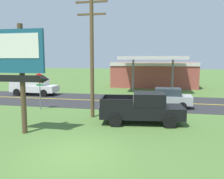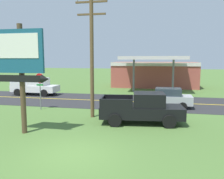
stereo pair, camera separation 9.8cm
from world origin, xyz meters
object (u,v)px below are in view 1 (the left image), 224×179
at_px(gas_station, 154,74).
at_px(car_silver_near_lane, 166,98).
at_px(stop_sign, 40,85).
at_px(pickup_black_parked_on_lawn, 143,108).
at_px(motel_sign, 21,62).
at_px(utility_pole, 92,53).
at_px(pickup_white_on_road, 35,87).

relative_size(gas_station, car_silver_near_lane, 2.86).
bearing_deg(stop_sign, pickup_black_parked_on_lawn, -16.12).
height_order(motel_sign, car_silver_near_lane, motel_sign).
relative_size(utility_pole, pickup_white_on_road, 1.60).
relative_size(utility_pole, gas_station, 0.70).
xyz_separation_m(gas_station, pickup_white_on_road, (-12.91, -10.96, -0.98)).
bearing_deg(pickup_white_on_road, stop_sign, -57.62).
height_order(pickup_black_parked_on_lawn, car_silver_near_lane, pickup_black_parked_on_lawn).
xyz_separation_m(gas_station, pickup_black_parked_on_lawn, (-0.10, -20.31, -0.98)).
distance_m(utility_pole, pickup_black_parked_on_lawn, 5.11).
xyz_separation_m(stop_sign, pickup_white_on_road, (-4.39, 6.92, -1.06)).
distance_m(utility_pole, car_silver_near_lane, 7.77).
distance_m(gas_station, car_silver_near_lane, 15.08).
bearing_deg(stop_sign, motel_sign, -69.17).
bearing_deg(gas_station, pickup_white_on_road, -139.68).
bearing_deg(utility_pole, pickup_white_on_road, 137.45).
bearing_deg(pickup_black_parked_on_lawn, utility_pole, 166.26).
distance_m(motel_sign, utility_pole, 5.12).
bearing_deg(utility_pole, pickup_black_parked_on_lawn, -13.74).
relative_size(gas_station, pickup_black_parked_on_lawn, 2.22).
bearing_deg(utility_pole, gas_station, 79.29).
bearing_deg(pickup_white_on_road, gas_station, 40.32).
xyz_separation_m(motel_sign, stop_sign, (-2.26, 5.94, -1.91)).
bearing_deg(car_silver_near_lane, pickup_black_parked_on_lawn, -106.65).
bearing_deg(utility_pole, motel_sign, -120.58).
bearing_deg(pickup_white_on_road, motel_sign, -62.66).
height_order(gas_station, car_silver_near_lane, gas_station).
height_order(motel_sign, pickup_black_parked_on_lawn, motel_sign).
bearing_deg(utility_pole, car_silver_near_lane, 40.86).
xyz_separation_m(utility_pole, pickup_black_parked_on_lawn, (3.58, -0.87, -3.54)).
bearing_deg(pickup_black_parked_on_lawn, motel_sign, -150.37).
height_order(utility_pole, pickup_black_parked_on_lawn, utility_pole).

